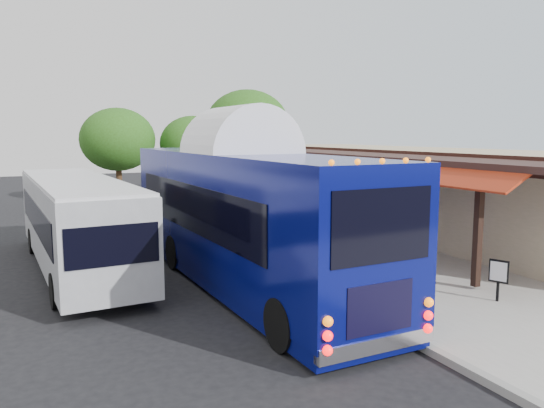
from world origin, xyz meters
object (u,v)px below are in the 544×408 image
coach_bus (241,209)px  sign_board (499,273)px  ped_b (272,207)px  ped_c (306,225)px  city_bus (76,220)px  ped_a (273,229)px  ped_d (265,201)px

coach_bus → sign_board: bearing=-44.9°
ped_b → sign_board: bearing=84.1°
ped_b → ped_c: 4.19m
city_bus → ped_c: size_ratio=6.55×
coach_bus → ped_b: bearing=56.9°
ped_a → ped_d: ped_d is taller
ped_a → ped_c: ped_a is taller
ped_a → ped_b: ped_b is taller
coach_bus → city_bus: 5.49m
coach_bus → ped_c: 4.80m
ped_a → ped_c: (1.61, 0.64, -0.08)m
coach_bus → ped_b: (4.25, 7.03, -1.06)m
sign_board → coach_bus: bearing=113.9°
city_bus → ped_c: bearing=-9.3°
coach_bus → ped_d: (4.85, 9.06, -1.05)m
ped_a → sign_board: bearing=-59.0°
city_bus → ped_c: (7.70, -0.80, -0.61)m
ped_a → ped_d: size_ratio=0.96×
ped_b → ped_c: size_ratio=1.13×
coach_bus → ped_d: 10.33m
ped_a → sign_board: size_ratio=1.73×
coach_bus → ped_b: size_ratio=6.77×
coach_bus → sign_board: (4.92, -4.58, -1.28)m
ped_d → sign_board: ped_d is taller
ped_b → ped_c: (-0.59, -4.15, -0.11)m
coach_bus → ped_c: size_ratio=7.63×
coach_bus → city_bus: bearing=135.8°
coach_bus → city_bus: (-4.04, 3.68, -0.56)m
city_bus → ped_d: 10.40m
city_bus → ped_a: 6.28m
ped_a → ped_b: size_ratio=0.97×
city_bus → ped_c: 7.77m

